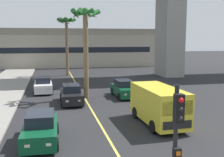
{
  "coord_description": "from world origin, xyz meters",
  "views": [
    {
      "loc": [
        -2.95,
        0.69,
        5.39
      ],
      "look_at": [
        0.0,
        14.0,
        3.43
      ],
      "focal_mm": 44.73,
      "sensor_mm": 36.0,
      "label": 1
    }
  ],
  "objects_px": {
    "car_queue_fourth": "(71,95)",
    "delivery_van": "(158,104)",
    "traffic_light_median_near": "(177,140)",
    "car_queue_second": "(41,129)",
    "car_queue_third": "(43,85)",
    "palm_tree_near_median": "(66,30)",
    "car_queue_front": "(124,89)",
    "palm_tree_mid_median": "(85,30)"
  },
  "relations": [
    {
      "from": "car_queue_second",
      "to": "delivery_van",
      "type": "height_order",
      "value": "delivery_van"
    },
    {
      "from": "traffic_light_median_near",
      "to": "palm_tree_near_median",
      "type": "distance_m",
      "value": 34.72
    },
    {
      "from": "car_queue_third",
      "to": "palm_tree_near_median",
      "type": "relative_size",
      "value": 0.49
    },
    {
      "from": "car_queue_front",
      "to": "car_queue_fourth",
      "type": "bearing_deg",
      "value": -162.77
    },
    {
      "from": "car_queue_second",
      "to": "palm_tree_mid_median",
      "type": "distance_m",
      "value": 12.35
    },
    {
      "from": "delivery_van",
      "to": "palm_tree_mid_median",
      "type": "distance_m",
      "value": 10.64
    },
    {
      "from": "car_queue_fourth",
      "to": "traffic_light_median_near",
      "type": "bearing_deg",
      "value": -84.63
    },
    {
      "from": "car_queue_second",
      "to": "car_queue_fourth",
      "type": "distance_m",
      "value": 8.96
    },
    {
      "from": "car_queue_third",
      "to": "traffic_light_median_near",
      "type": "bearing_deg",
      "value": -79.71
    },
    {
      "from": "car_queue_fourth",
      "to": "traffic_light_median_near",
      "type": "height_order",
      "value": "traffic_light_median_near"
    },
    {
      "from": "car_queue_third",
      "to": "car_queue_fourth",
      "type": "relative_size",
      "value": 1.01
    },
    {
      "from": "car_queue_third",
      "to": "traffic_light_median_near",
      "type": "relative_size",
      "value": 0.99
    },
    {
      "from": "delivery_van",
      "to": "traffic_light_median_near",
      "type": "height_order",
      "value": "traffic_light_median_near"
    },
    {
      "from": "car_queue_front",
      "to": "palm_tree_near_median",
      "type": "bearing_deg",
      "value": 104.59
    },
    {
      "from": "car_queue_third",
      "to": "palm_tree_near_median",
      "type": "xyz_separation_m",
      "value": [
        3.16,
        12.51,
        5.88
      ]
    },
    {
      "from": "traffic_light_median_near",
      "to": "palm_tree_near_median",
      "type": "xyz_separation_m",
      "value": [
        -0.83,
        34.49,
        3.89
      ]
    },
    {
      "from": "car_queue_second",
      "to": "palm_tree_near_median",
      "type": "height_order",
      "value": "palm_tree_near_median"
    },
    {
      "from": "car_queue_fourth",
      "to": "delivery_van",
      "type": "distance_m",
      "value": 8.61
    },
    {
      "from": "delivery_van",
      "to": "traffic_light_median_near",
      "type": "relative_size",
      "value": 1.26
    },
    {
      "from": "palm_tree_near_median",
      "to": "palm_tree_mid_median",
      "type": "distance_m",
      "value": 16.14
    },
    {
      "from": "car_queue_front",
      "to": "car_queue_third",
      "type": "distance_m",
      "value": 8.35
    },
    {
      "from": "traffic_light_median_near",
      "to": "palm_tree_near_median",
      "type": "relative_size",
      "value": 0.5
    },
    {
      "from": "palm_tree_near_median",
      "to": "car_queue_front",
      "type": "bearing_deg",
      "value": -75.41
    },
    {
      "from": "car_queue_front",
      "to": "traffic_light_median_near",
      "type": "xyz_separation_m",
      "value": [
        -3.43,
        -18.15,
        1.99
      ]
    },
    {
      "from": "car_queue_second",
      "to": "traffic_light_median_near",
      "type": "xyz_separation_m",
      "value": [
        3.82,
        -7.94,
        1.99
      ]
    },
    {
      "from": "car_queue_second",
      "to": "car_queue_third",
      "type": "height_order",
      "value": "same"
    },
    {
      "from": "car_queue_front",
      "to": "delivery_van",
      "type": "xyz_separation_m",
      "value": [
        -0.07,
        -8.59,
        0.57
      ]
    },
    {
      "from": "palm_tree_near_median",
      "to": "traffic_light_median_near",
      "type": "bearing_deg",
      "value": -88.62
    },
    {
      "from": "car_queue_fourth",
      "to": "palm_tree_near_median",
      "type": "relative_size",
      "value": 0.49
    },
    {
      "from": "palm_tree_mid_median",
      "to": "car_queue_front",
      "type": "bearing_deg",
      "value": -3.67
    },
    {
      "from": "car_queue_second",
      "to": "palm_tree_near_median",
      "type": "xyz_separation_m",
      "value": [
        2.99,
        26.56,
        5.88
      ]
    },
    {
      "from": "traffic_light_median_near",
      "to": "car_queue_second",
      "type": "bearing_deg",
      "value": 115.68
    },
    {
      "from": "delivery_van",
      "to": "palm_tree_mid_median",
      "type": "xyz_separation_m",
      "value": [
        -3.45,
        8.82,
        4.86
      ]
    },
    {
      "from": "delivery_van",
      "to": "palm_tree_near_median",
      "type": "relative_size",
      "value": 0.63
    },
    {
      "from": "car_queue_fourth",
      "to": "traffic_light_median_near",
      "type": "relative_size",
      "value": 0.98
    },
    {
      "from": "delivery_van",
      "to": "palm_tree_near_median",
      "type": "xyz_separation_m",
      "value": [
        -4.19,
        24.94,
        5.32
      ]
    },
    {
      "from": "car_queue_second",
      "to": "palm_tree_near_median",
      "type": "relative_size",
      "value": 0.49
    },
    {
      "from": "car_queue_third",
      "to": "palm_tree_mid_median",
      "type": "height_order",
      "value": "palm_tree_mid_median"
    },
    {
      "from": "delivery_van",
      "to": "palm_tree_near_median",
      "type": "height_order",
      "value": "palm_tree_near_median"
    },
    {
      "from": "car_queue_fourth",
      "to": "delivery_van",
      "type": "bearing_deg",
      "value": -55.08
    },
    {
      "from": "delivery_van",
      "to": "palm_tree_near_median",
      "type": "distance_m",
      "value": 25.84
    },
    {
      "from": "delivery_van",
      "to": "car_queue_third",
      "type": "bearing_deg",
      "value": 120.6
    }
  ]
}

